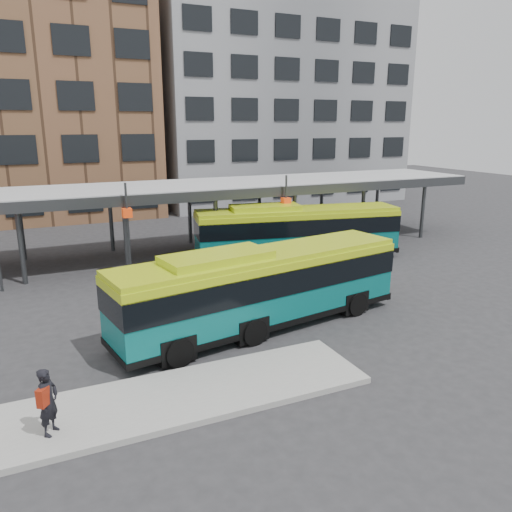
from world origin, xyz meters
The scene contains 8 objects.
ground centered at (0.00, 0.00, 0.00)m, with size 120.00×120.00×0.00m, color #28282B.
boarding_island centered at (-5.50, -3.00, 0.09)m, with size 14.00×3.00×0.18m, color gray.
canopy centered at (-0.06, 12.87, 3.91)m, with size 40.00×6.53×4.80m.
building_grey centered at (16.00, 32.00, 10.00)m, with size 24.00×14.00×20.00m, color slate.
bus_front centered at (0.29, 0.81, 1.68)m, with size 11.97×4.41×3.23m.
bus_rear centered at (6.45, 9.17, 1.68)m, with size 11.95×4.58×3.22m.
pedestrian centered at (-7.46, -3.50, 1.06)m, with size 0.71×0.76×1.74m.
bike_rack centered at (12.54, 11.79, 0.46)m, with size 5.04×1.12×1.02m.
Camera 1 is at (-7.32, -15.48, 7.63)m, focal length 35.00 mm.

